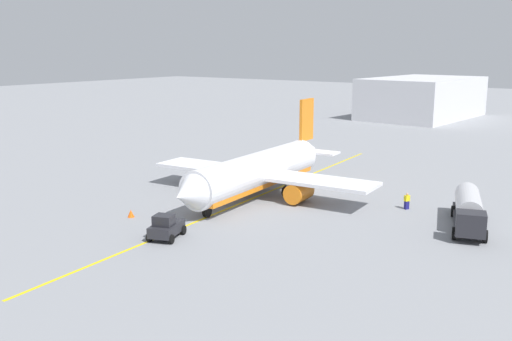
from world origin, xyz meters
TOP-DOWN VIEW (x-y plane):
  - ground_plane at (0.00, 0.00)m, footprint 400.00×400.00m
  - airplane at (-0.44, -0.03)m, footprint 28.60×26.69m
  - fuel_tanker at (-2.45, 22.14)m, footprint 11.38×5.76m
  - pushback_tug at (15.97, 1.90)m, footprint 4.07×3.32m
  - refueling_worker at (-5.01, 15.32)m, footprint 0.63×0.56m
  - safety_cone_nose at (13.35, -5.39)m, footprint 0.67×0.67m
  - distant_hangar at (-83.05, -11.54)m, footprint 32.81×21.57m
  - taxi_line_marking at (0.00, 0.00)m, footprint 62.66×4.74m

SIDE VIEW (x-z plane):
  - ground_plane at x=0.00m, z-range 0.00..0.00m
  - taxi_line_marking at x=0.00m, z-range 0.00..0.01m
  - safety_cone_nose at x=13.35m, z-range 0.00..0.75m
  - refueling_worker at x=-5.01m, z-range -0.03..1.68m
  - pushback_tug at x=15.97m, z-range -0.09..2.11m
  - fuel_tanker at x=-2.45m, z-range 0.16..3.31m
  - airplane at x=-0.44m, z-range -2.18..7.74m
  - distant_hangar at x=-83.05m, z-range -0.01..9.32m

